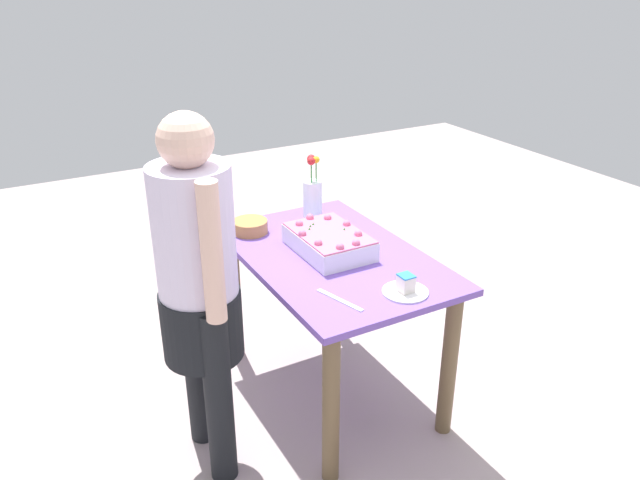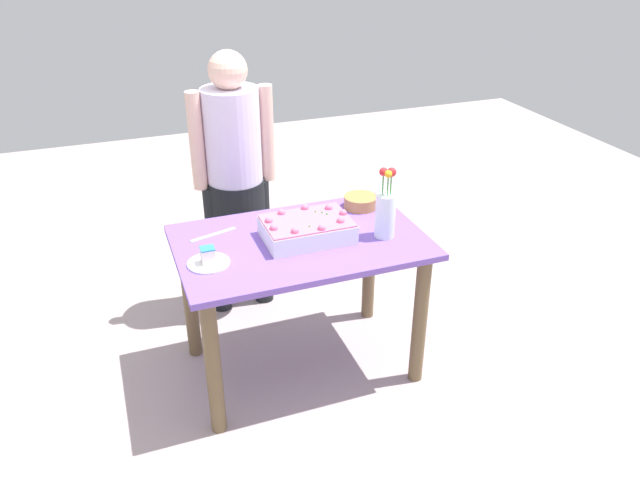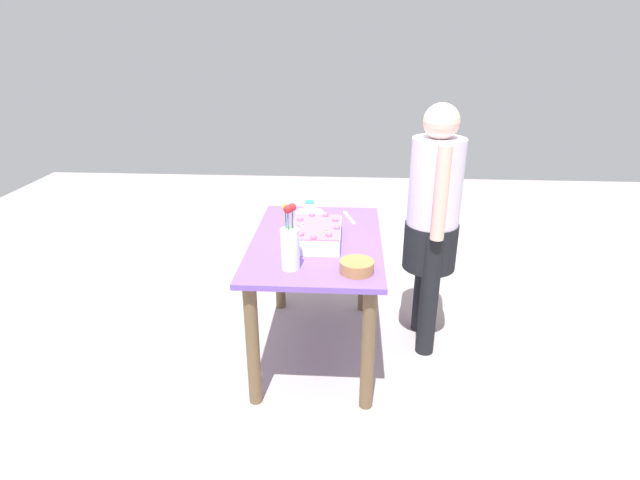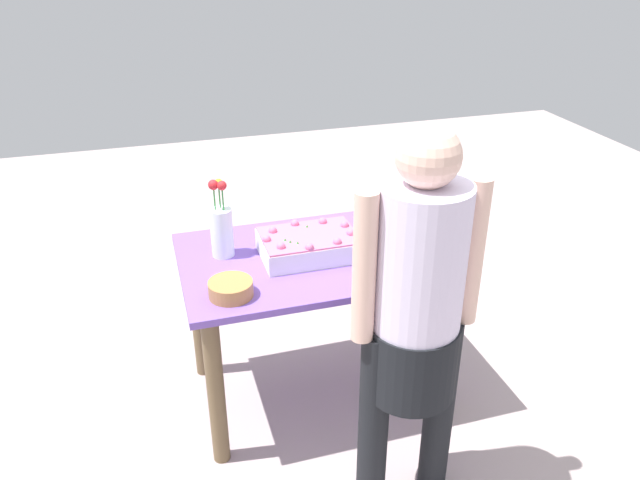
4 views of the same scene
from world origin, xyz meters
name	(u,v)px [view 3 (image 3 of 4)]	position (x,y,z in m)	size (l,w,h in m)	color
ground_plane	(317,348)	(0.00, 0.00, 0.00)	(8.00, 8.00, 0.00)	#AA9796
dining_table	(317,263)	(0.00, 0.00, 0.60)	(1.15, 0.74, 0.74)	#704EB0
sheet_cake	(317,234)	(0.03, 0.00, 0.79)	(0.40, 0.28, 0.12)	white
serving_plate_with_slice	(310,210)	(-0.45, -0.08, 0.76)	(0.19, 0.19, 0.08)	white
cake_knife	(349,218)	(-0.37, 0.18, 0.74)	(0.23, 0.02, 0.00)	silver
flower_vase	(290,245)	(0.38, -0.10, 0.87)	(0.09, 0.09, 0.34)	white
fruit_bowl	(357,267)	(0.40, 0.23, 0.77)	(0.17, 0.17, 0.06)	#AC7740
person_standing	(433,215)	(-0.15, 0.67, 0.85)	(0.45, 0.31, 1.49)	black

